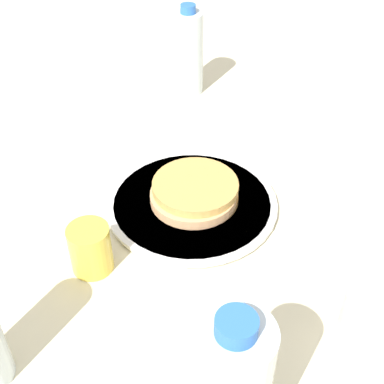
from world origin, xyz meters
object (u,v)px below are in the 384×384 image
(juice_glass, at_px, (90,249))
(cream_jug, at_px, (376,315))
(pancake_stack, at_px, (195,193))
(water_bottle_mid, at_px, (188,53))
(plate, at_px, (192,204))

(juice_glass, bearing_deg, cream_jug, 109.82)
(pancake_stack, height_order, juice_glass, juice_glass)
(cream_jug, bearing_deg, water_bottle_mid, -121.99)
(pancake_stack, distance_m, cream_jug, 0.35)
(pancake_stack, distance_m, water_bottle_mid, 0.41)
(juice_glass, bearing_deg, water_bottle_mid, -157.17)
(plate, relative_size, water_bottle_mid, 1.46)
(water_bottle_mid, bearing_deg, plate, 38.79)
(plate, bearing_deg, juice_glass, -10.05)
(plate, height_order, cream_jug, cream_jug)
(plate, height_order, water_bottle_mid, water_bottle_mid)
(plate, bearing_deg, water_bottle_mid, -141.21)
(juice_glass, xyz_separation_m, water_bottle_mid, (-0.52, -0.22, 0.05))
(pancake_stack, bearing_deg, juice_glass, -11.50)
(cream_jug, height_order, water_bottle_mid, water_bottle_mid)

